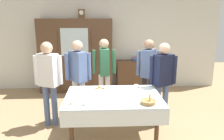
{
  "coord_description": "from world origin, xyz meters",
  "views": [
    {
      "loc": [
        -0.18,
        -3.69,
        2.09
      ],
      "look_at": [
        0.0,
        0.2,
        1.13
      ],
      "focal_mm": 35.19,
      "sensor_mm": 36.0,
      "label": 1
    }
  ],
  "objects_px": {
    "tea_cup_front_edge": "(72,103)",
    "pastry_plate": "(100,89)",
    "wall_cabinet": "(76,56)",
    "tea_cup_far_left": "(88,99)",
    "tea_cup_mid_right": "(130,93)",
    "spoon_near_right": "(125,98)",
    "spoon_mid_left": "(114,88)",
    "person_behind_table_left": "(163,76)",
    "person_beside_shelf": "(148,68)",
    "person_near_right_end": "(48,76)",
    "bookshelf_low": "(134,75)",
    "bread_basket": "(148,102)",
    "mantel_clock": "(82,14)",
    "tea_cup_near_left": "(85,104)",
    "tea_cup_near_right": "(108,92)",
    "dining_table": "(113,102)",
    "person_by_cabinet": "(78,72)",
    "book_stack": "(135,59)",
    "person_behind_table_right": "(104,67)",
    "tea_cup_center": "(136,87)"
  },
  "relations": [
    {
      "from": "dining_table",
      "to": "person_behind_table_left",
      "type": "bearing_deg",
      "value": 28.58
    },
    {
      "from": "tea_cup_near_right",
      "to": "tea_cup_far_left",
      "type": "bearing_deg",
      "value": -136.42
    },
    {
      "from": "tea_cup_far_left",
      "to": "bread_basket",
      "type": "relative_size",
      "value": 0.54
    },
    {
      "from": "tea_cup_far_left",
      "to": "person_by_cabinet",
      "type": "relative_size",
      "value": 0.08
    },
    {
      "from": "tea_cup_front_edge",
      "to": "spoon_near_right",
      "type": "bearing_deg",
      "value": 15.56
    },
    {
      "from": "tea_cup_near_right",
      "to": "dining_table",
      "type": "bearing_deg",
      "value": -60.24
    },
    {
      "from": "spoon_mid_left",
      "to": "tea_cup_near_left",
      "type": "bearing_deg",
      "value": -121.7
    },
    {
      "from": "book_stack",
      "to": "tea_cup_near_right",
      "type": "distance_m",
      "value": 2.64
    },
    {
      "from": "tea_cup_far_left",
      "to": "person_behind_table_right",
      "type": "relative_size",
      "value": 0.08
    },
    {
      "from": "spoon_mid_left",
      "to": "person_behind_table_left",
      "type": "relative_size",
      "value": 0.07
    },
    {
      "from": "tea_cup_near_left",
      "to": "bread_basket",
      "type": "height_order",
      "value": "bread_basket"
    },
    {
      "from": "bookshelf_low",
      "to": "bread_basket",
      "type": "bearing_deg",
      "value": -94.47
    },
    {
      "from": "mantel_clock",
      "to": "tea_cup_mid_right",
      "type": "relative_size",
      "value": 1.85
    },
    {
      "from": "spoon_near_right",
      "to": "tea_cup_far_left",
      "type": "bearing_deg",
      "value": -171.06
    },
    {
      "from": "spoon_near_right",
      "to": "person_beside_shelf",
      "type": "height_order",
      "value": "person_beside_shelf"
    },
    {
      "from": "mantel_clock",
      "to": "person_near_right_end",
      "type": "distance_m",
      "value": 2.4
    },
    {
      "from": "tea_cup_mid_right",
      "to": "tea_cup_far_left",
      "type": "height_order",
      "value": "same"
    },
    {
      "from": "tea_cup_front_edge",
      "to": "person_near_right_end",
      "type": "height_order",
      "value": "person_near_right_end"
    },
    {
      "from": "wall_cabinet",
      "to": "bread_basket",
      "type": "xyz_separation_m",
      "value": [
        1.42,
        -2.93,
        -0.2
      ]
    },
    {
      "from": "mantel_clock",
      "to": "tea_cup_mid_right",
      "type": "height_order",
      "value": "mantel_clock"
    },
    {
      "from": "spoon_near_right",
      "to": "person_by_cabinet",
      "type": "height_order",
      "value": "person_by_cabinet"
    },
    {
      "from": "tea_cup_center",
      "to": "spoon_near_right",
      "type": "xyz_separation_m",
      "value": [
        -0.26,
        -0.51,
        -0.02
      ]
    },
    {
      "from": "tea_cup_near_right",
      "to": "pastry_plate",
      "type": "relative_size",
      "value": 0.46
    },
    {
      "from": "tea_cup_near_right",
      "to": "spoon_mid_left",
      "type": "height_order",
      "value": "tea_cup_near_right"
    },
    {
      "from": "tea_cup_center",
      "to": "tea_cup_far_left",
      "type": "relative_size",
      "value": 1.0
    },
    {
      "from": "tea_cup_front_edge",
      "to": "pastry_plate",
      "type": "xyz_separation_m",
      "value": [
        0.42,
        0.69,
        -0.02
      ]
    },
    {
      "from": "tea_cup_mid_right",
      "to": "person_by_cabinet",
      "type": "distance_m",
      "value": 1.22
    },
    {
      "from": "dining_table",
      "to": "person_behind_table_right",
      "type": "bearing_deg",
      "value": 95.53
    },
    {
      "from": "mantel_clock",
      "to": "person_behind_table_right",
      "type": "bearing_deg",
      "value": -64.56
    },
    {
      "from": "tea_cup_far_left",
      "to": "pastry_plate",
      "type": "height_order",
      "value": "tea_cup_far_left"
    },
    {
      "from": "person_by_cabinet",
      "to": "person_beside_shelf",
      "type": "bearing_deg",
      "value": 12.38
    },
    {
      "from": "person_behind_table_left",
      "to": "person_near_right_end",
      "type": "xyz_separation_m",
      "value": [
        -2.16,
        0.01,
        0.02
      ]
    },
    {
      "from": "pastry_plate",
      "to": "person_behind_table_right",
      "type": "relative_size",
      "value": 0.17
    },
    {
      "from": "book_stack",
      "to": "person_behind_table_right",
      "type": "relative_size",
      "value": 0.14
    },
    {
      "from": "tea_cup_near_right",
      "to": "person_behind_table_left",
      "type": "xyz_separation_m",
      "value": [
        1.06,
        0.39,
        0.17
      ]
    },
    {
      "from": "person_beside_shelf",
      "to": "bookshelf_low",
      "type": "bearing_deg",
      "value": 92.88
    },
    {
      "from": "person_near_right_end",
      "to": "pastry_plate",
      "type": "bearing_deg",
      "value": -10.06
    },
    {
      "from": "tea_cup_mid_right",
      "to": "tea_cup_near_left",
      "type": "relative_size",
      "value": 1.0
    },
    {
      "from": "tea_cup_center",
      "to": "person_behind_table_right",
      "type": "xyz_separation_m",
      "value": [
        -0.59,
        0.95,
        0.17
      ]
    },
    {
      "from": "tea_cup_mid_right",
      "to": "tea_cup_near_left",
      "type": "distance_m",
      "value": 0.86
    },
    {
      "from": "tea_cup_mid_right",
      "to": "tea_cup_front_edge",
      "type": "bearing_deg",
      "value": -156.53
    },
    {
      "from": "tea_cup_near_left",
      "to": "person_behind_table_right",
      "type": "height_order",
      "value": "person_behind_table_right"
    },
    {
      "from": "tea_cup_center",
      "to": "tea_cup_front_edge",
      "type": "xyz_separation_m",
      "value": [
        -1.1,
        -0.75,
        0.0
      ]
    },
    {
      "from": "person_beside_shelf",
      "to": "person_near_right_end",
      "type": "height_order",
      "value": "person_near_right_end"
    },
    {
      "from": "tea_cup_near_right",
      "to": "bookshelf_low",
      "type": "bearing_deg",
      "value": 71.6
    },
    {
      "from": "spoon_mid_left",
      "to": "bookshelf_low",
      "type": "bearing_deg",
      "value": 72.29
    },
    {
      "from": "book_stack",
      "to": "person_by_cabinet",
      "type": "bearing_deg",
      "value": -127.96
    },
    {
      "from": "dining_table",
      "to": "tea_cup_near_left",
      "type": "relative_size",
      "value": 12.36
    },
    {
      "from": "wall_cabinet",
      "to": "tea_cup_far_left",
      "type": "bearing_deg",
      "value": -80.07
    },
    {
      "from": "tea_cup_front_edge",
      "to": "tea_cup_mid_right",
      "type": "height_order",
      "value": "same"
    }
  ]
}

